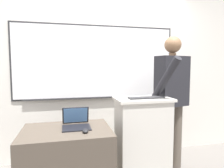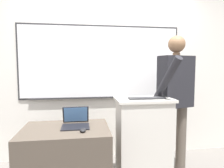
# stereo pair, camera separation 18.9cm
# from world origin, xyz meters

# --- Properties ---
(back_wall) EXTENTS (6.40, 0.17, 2.78)m
(back_wall) POSITION_xyz_m (-0.01, 1.28, 1.39)
(back_wall) COLOR silver
(back_wall) RESTS_ON ground_plane
(lectern_podium) EXTENTS (0.66, 0.41, 1.02)m
(lectern_podium) POSITION_xyz_m (0.29, 0.45, 0.51)
(lectern_podium) COLOR beige
(lectern_podium) RESTS_ON ground_plane
(side_desk) EXTENTS (0.91, 0.65, 0.74)m
(side_desk) POSITION_xyz_m (-0.60, 0.32, 0.37)
(side_desk) COLOR #4C4238
(side_desk) RESTS_ON ground_plane
(person_presenter) EXTENTS (0.60, 0.64, 1.78)m
(person_presenter) POSITION_xyz_m (0.76, 0.62, 1.04)
(person_presenter) COLOR brown
(person_presenter) RESTS_ON ground_plane
(laptop) EXTENTS (0.29, 0.29, 0.20)m
(laptop) POSITION_xyz_m (-0.50, 0.41, 0.80)
(laptop) COLOR black
(laptop) RESTS_ON side_desk
(wireless_keyboard) EXTENTS (0.42, 0.12, 0.02)m
(wireless_keyboard) POSITION_xyz_m (0.30, 0.40, 1.03)
(wireless_keyboard) COLOR #2D2D30
(wireless_keyboard) RESTS_ON lectern_podium
(computer_mouse_by_laptop) EXTENTS (0.06, 0.10, 0.03)m
(computer_mouse_by_laptop) POSITION_xyz_m (-0.42, 0.18, 0.76)
(computer_mouse_by_laptop) COLOR black
(computer_mouse_by_laptop) RESTS_ON side_desk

